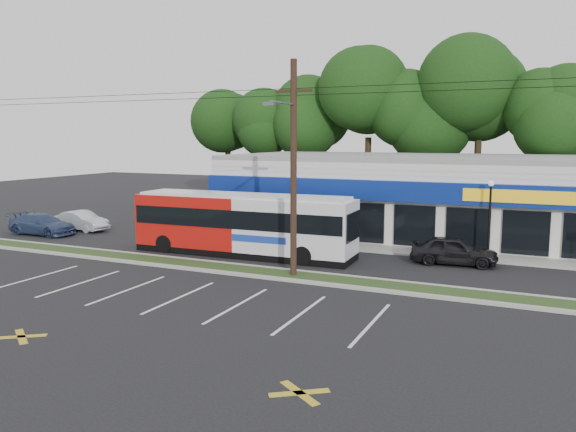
% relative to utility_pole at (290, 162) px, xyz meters
% --- Properties ---
extents(ground, '(120.00, 120.00, 0.00)m').
position_rel_utility_pole_xyz_m(ground, '(-2.83, -0.93, -5.41)').
color(ground, black).
rests_on(ground, ground).
extents(grass_strip, '(40.00, 1.60, 0.12)m').
position_rel_utility_pole_xyz_m(grass_strip, '(-2.83, 0.07, -5.35)').
color(grass_strip, '#233315').
rests_on(grass_strip, ground).
extents(curb_south, '(40.00, 0.25, 0.14)m').
position_rel_utility_pole_xyz_m(curb_south, '(-2.83, -0.78, -5.34)').
color(curb_south, '#9E9E93').
rests_on(curb_south, ground).
extents(curb_north, '(40.00, 0.25, 0.14)m').
position_rel_utility_pole_xyz_m(curb_north, '(-2.83, 0.92, -5.34)').
color(curb_north, '#9E9E93').
rests_on(curb_north, ground).
extents(sidewalk, '(32.00, 2.20, 0.10)m').
position_rel_utility_pole_xyz_m(sidewalk, '(2.17, 8.07, -5.36)').
color(sidewalk, '#9E9E93').
rests_on(sidewalk, ground).
extents(strip_mall, '(25.00, 12.55, 5.30)m').
position_rel_utility_pole_xyz_m(strip_mall, '(2.67, 14.99, -2.76)').
color(strip_mall, beige).
rests_on(strip_mall, ground).
extents(utility_pole, '(50.00, 2.77, 10.00)m').
position_rel_utility_pole_xyz_m(utility_pole, '(0.00, 0.00, 0.00)').
color(utility_pole, black).
rests_on(utility_pole, ground).
extents(lamp_post, '(0.30, 0.30, 4.25)m').
position_rel_utility_pole_xyz_m(lamp_post, '(8.17, 7.87, -2.74)').
color(lamp_post, black).
rests_on(lamp_post, ground).
extents(tree_line, '(46.76, 6.76, 11.83)m').
position_rel_utility_pole_xyz_m(tree_line, '(1.17, 25.07, 3.00)').
color(tree_line, black).
rests_on(tree_line, ground).
extents(metrobus, '(12.76, 3.05, 3.41)m').
position_rel_utility_pole_xyz_m(metrobus, '(-4.44, 3.57, -3.61)').
color(metrobus, '#B2120D').
rests_on(metrobus, ground).
extents(car_dark, '(4.50, 2.14, 1.49)m').
position_rel_utility_pole_xyz_m(car_dark, '(6.67, 5.89, -4.67)').
color(car_dark, black).
rests_on(car_dark, ground).
extents(car_silver, '(4.30, 1.88, 1.37)m').
position_rel_utility_pole_xyz_m(car_silver, '(-18.74, 6.07, -4.73)').
color(car_silver, '#B5BABD').
rests_on(car_silver, ground).
extents(car_blue, '(4.88, 2.04, 1.41)m').
position_rel_utility_pole_xyz_m(car_blue, '(-19.98, 3.73, -4.71)').
color(car_blue, navy).
rests_on(car_blue, ground).
extents(pedestrian_a, '(0.83, 0.79, 1.90)m').
position_rel_utility_pole_xyz_m(pedestrian_a, '(0.76, 6.34, -4.46)').
color(pedestrian_a, white).
rests_on(pedestrian_a, ground).
extents(pedestrian_b, '(0.89, 0.72, 1.74)m').
position_rel_utility_pole_xyz_m(pedestrian_b, '(-0.83, 6.59, -4.54)').
color(pedestrian_b, silver).
rests_on(pedestrian_b, ground).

